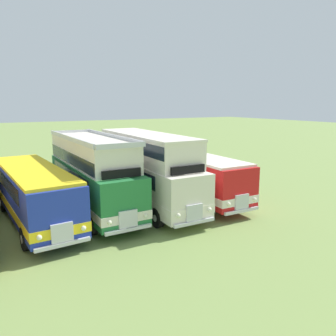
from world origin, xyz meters
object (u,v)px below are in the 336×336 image
object	(u,v)px
bus_seventh_in_row	(147,167)
bus_eighth_in_row	(192,173)
bus_sixth_in_row	(92,173)
bus_fifth_in_row	(34,191)

from	to	relation	value
bus_seventh_in_row	bus_eighth_in_row	size ratio (longest dim) A/B	1.04
bus_seventh_in_row	bus_sixth_in_row	bearing A→B (deg)	170.39
bus_sixth_in_row	bus_eighth_in_row	distance (m)	6.53
bus_sixth_in_row	bus_eighth_in_row	size ratio (longest dim) A/B	1.00
bus_sixth_in_row	bus_seventh_in_row	world-z (taller)	bus_sixth_in_row
bus_fifth_in_row	bus_sixth_in_row	bearing A→B (deg)	1.63
bus_eighth_in_row	bus_sixth_in_row	bearing A→B (deg)	174.29
bus_fifth_in_row	bus_seventh_in_row	bearing A→B (deg)	-4.03
bus_sixth_in_row	bus_fifth_in_row	bearing A→B (deg)	-178.37
bus_seventh_in_row	bus_eighth_in_row	bearing A→B (deg)	-1.75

